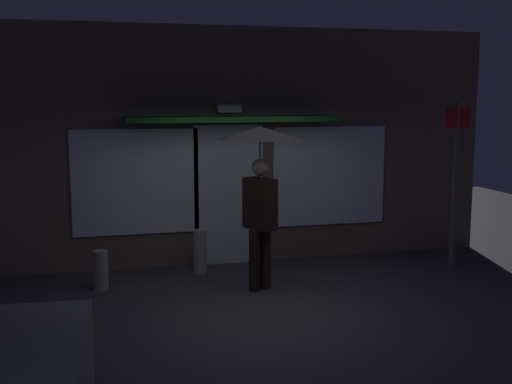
# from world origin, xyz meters

# --- Properties ---
(ground_plane) EXTENTS (18.00, 18.00, 0.00)m
(ground_plane) POSITION_xyz_m (0.00, 0.00, 0.00)
(ground_plane) COLOR #38353A
(building_facade) EXTENTS (8.70, 1.00, 3.70)m
(building_facade) POSITION_xyz_m (0.00, 2.34, 1.84)
(building_facade) COLOR brown
(building_facade) RESTS_ON ground
(person_with_umbrella) EXTENTS (1.16, 1.16, 2.23)m
(person_with_umbrella) POSITION_xyz_m (0.11, 0.68, 1.74)
(person_with_umbrella) COLOR black
(person_with_umbrella) RESTS_ON ground
(street_sign_post) EXTENTS (0.40, 0.07, 2.57)m
(street_sign_post) POSITION_xyz_m (3.18, 0.88, 1.45)
(street_sign_post) COLOR #595B60
(street_sign_post) RESTS_ON ground
(sidewalk_bollard) EXTENTS (0.20, 0.20, 0.66)m
(sidewalk_bollard) POSITION_xyz_m (-0.55, 1.69, 0.33)
(sidewalk_bollard) COLOR #9E998E
(sidewalk_bollard) RESTS_ON ground
(sidewalk_bollard_2) EXTENTS (0.20, 0.20, 0.55)m
(sidewalk_bollard_2) POSITION_xyz_m (-2.00, 1.21, 0.27)
(sidewalk_bollard_2) COLOR #9E998E
(sidewalk_bollard_2) RESTS_ON ground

